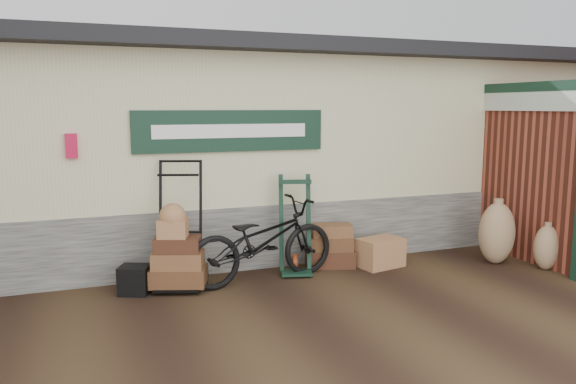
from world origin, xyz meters
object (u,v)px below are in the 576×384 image
object	(u,v)px
green_barrow	(295,225)
wicker_hamper	(380,252)
suitcase_stack	(330,245)
porter_trolley	(180,223)
black_trunk	(135,280)
bicycle	(262,237)

from	to	relation	value
green_barrow	wicker_hamper	distance (m)	1.35
green_barrow	suitcase_stack	xyz separation A→B (m)	(0.59, 0.15, -0.37)
porter_trolley	black_trunk	size ratio (longest dim) A/B	4.66
green_barrow	black_trunk	xyz separation A→B (m)	(-2.15, -0.11, -0.50)
suitcase_stack	wicker_hamper	bearing A→B (deg)	-23.68
wicker_hamper	bicycle	xyz separation A→B (m)	(-1.80, -0.06, 0.40)
green_barrow	suitcase_stack	bearing A→B (deg)	30.05
porter_trolley	wicker_hamper	distance (m)	2.89
black_trunk	suitcase_stack	bearing A→B (deg)	5.45
porter_trolley	green_barrow	xyz separation A→B (m)	(1.57, 0.00, -0.14)
wicker_hamper	black_trunk	size ratio (longest dim) A/B	1.80
porter_trolley	bicycle	distance (m)	1.07
suitcase_stack	black_trunk	size ratio (longest dim) A/B	1.99
black_trunk	wicker_hamper	bearing A→B (deg)	-0.48
wicker_hamper	black_trunk	world-z (taller)	wicker_hamper
porter_trolley	bicycle	size ratio (longest dim) A/B	0.79
green_barrow	black_trunk	size ratio (longest dim) A/B	3.86
green_barrow	wicker_hamper	size ratio (longest dim) A/B	2.15
suitcase_stack	bicycle	size ratio (longest dim) A/B	0.34
porter_trolley	suitcase_stack	distance (m)	2.23
bicycle	porter_trolley	bearing A→B (deg)	69.91
porter_trolley	green_barrow	distance (m)	1.58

